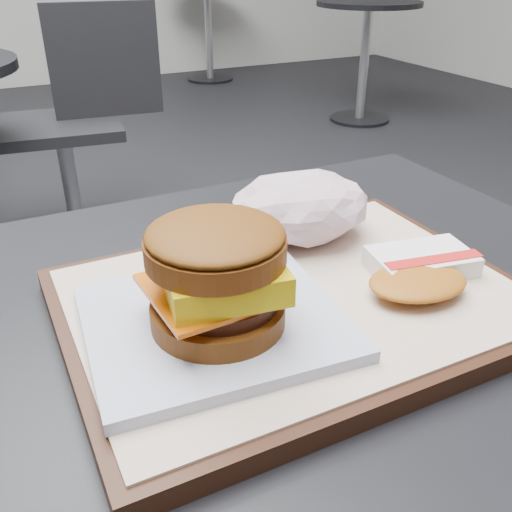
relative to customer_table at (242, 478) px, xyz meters
The scene contains 8 objects.
customer_table is the anchor object (origin of this frame).
serving_tray 0.20m from the customer_table, ahead, with size 0.38×0.28×0.02m.
breakfast_sandwich 0.25m from the customer_table, 139.13° to the right, with size 0.20×0.19×0.09m.
hash_brown 0.27m from the customer_table, 12.79° to the right, with size 0.13×0.10×0.02m.
crumpled_wrapper 0.27m from the customer_table, 38.63° to the left, with size 0.14×0.11×0.06m, color silver, non-canonical shape.
neighbor_chair 1.84m from the customer_table, 84.18° to the left, with size 0.62×0.47×0.88m.
bg_table_near 3.56m from the customer_table, 51.84° to the left, with size 0.66×0.66×0.75m.
bg_table_far 4.85m from the customer_table, 68.20° to the left, with size 0.66×0.66×0.75m.
Camera 1 is at (-0.16, -0.36, 1.05)m, focal length 40.00 mm.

